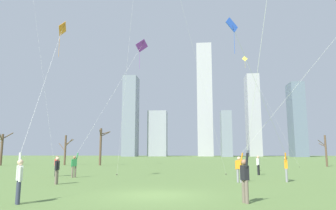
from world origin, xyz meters
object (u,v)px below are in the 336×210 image
bare_tree_left_of_center (101,144)px  bare_tree_far_right_edge (326,150)px  bystander_watching_nearby (258,164)px  kite_flyer_midfield_right_red (293,99)px  kite_flyer_foreground_right_purple (93,132)px  bare_tree_leftmost (2,147)px  kite_flyer_foreground_left_teal (254,109)px  bystander_far_off_by_trees (57,165)px  bare_tree_center (65,149)px  bystander_strolling_midfield (57,169)px  distant_kite_high_overhead_yellow (252,73)px  kite_flyer_midfield_left_orange (31,137)px  kite_flyer_midfield_center_blue (281,155)px

bare_tree_left_of_center → bare_tree_far_right_edge: bearing=-2.5°
bystander_watching_nearby → kite_flyer_midfield_right_red: bearing=-86.2°
kite_flyer_foreground_right_purple → bare_tree_leftmost: kite_flyer_foreground_right_purple is taller
kite_flyer_foreground_left_teal → bystander_far_off_by_trees: (-13.43, 13.13, -2.53)m
bare_tree_leftmost → bare_tree_center: bearing=13.5°
kite_flyer_foreground_right_purple → bare_tree_left_of_center: 22.46m
bystander_far_off_by_trees → bare_tree_center: bearing=112.3°
bystander_strolling_midfield → bare_tree_center: bearing=113.0°
bare_tree_left_of_center → distant_kite_high_overhead_yellow: bearing=-7.3°
bystander_strolling_midfield → kite_flyer_midfield_left_orange: bearing=-76.1°
distant_kite_high_overhead_yellow → bystander_strolling_midfield: bearing=-122.9°
kite_flyer_midfield_left_orange → bystander_watching_nearby: (12.22, 14.83, -1.63)m
kite_flyer_foreground_right_purple → bare_tree_leftmost: (-20.85, 19.48, -0.82)m
kite_flyer_midfield_center_blue → distant_kite_high_overhead_yellow: distant_kite_high_overhead_yellow is taller
bare_tree_center → bystander_far_off_by_trees: bearing=-67.7°
kite_flyer_midfield_right_red → bare_tree_leftmost: (-35.15, 25.42, -2.32)m
bystander_watching_nearby → bare_tree_center: (-25.53, 18.91, 1.53)m
kite_flyer_midfield_center_blue → bare_tree_far_right_edge: 27.31m
kite_flyer_foreground_right_purple → bystander_strolling_midfield: (0.12, -6.47, -2.64)m
bystander_strolling_midfield → kite_flyer_foreground_left_teal: bearing=-33.6°
kite_flyer_foreground_left_teal → distant_kite_high_overhead_yellow: kite_flyer_foreground_left_teal is taller
bare_tree_center → kite_flyer_foreground_left_teal: bearing=-57.4°
distant_kite_high_overhead_yellow → bare_tree_center: (-28.18, 2.97, -10.66)m
kite_flyer_midfield_left_orange → bystander_strolling_midfield: kite_flyer_midfield_left_orange is taller
kite_flyer_midfield_right_red → distant_kite_high_overhead_yellow: (2.08, 24.62, 8.06)m
kite_flyer_foreground_left_teal → bare_tree_leftmost: (-31.48, 32.92, -0.71)m
kite_flyer_midfield_left_orange → bare_tree_leftmost: 38.69m
kite_flyer_midfield_center_blue → bystander_watching_nearby: (-0.16, 6.92, -0.85)m
kite_flyer_midfield_right_red → bare_tree_leftmost: kite_flyer_midfield_right_red is taller
bare_tree_leftmost → kite_flyer_midfield_left_orange: bearing=-54.7°
bystander_strolling_midfield → bare_tree_far_right_edge: bare_tree_far_right_edge is taller
kite_flyer_foreground_left_teal → bare_tree_far_right_edge: (15.56, 33.64, -1.17)m
kite_flyer_midfield_left_orange → bare_tree_left_of_center: kite_flyer_midfield_left_orange is taller
kite_flyer_midfield_center_blue → bare_tree_far_right_edge: kite_flyer_midfield_center_blue is taller
distant_kite_high_overhead_yellow → bare_tree_leftmost: (-37.24, 0.79, -10.38)m
kite_flyer_midfield_right_red → bare_tree_center: kite_flyer_midfield_right_red is taller
kite_flyer_foreground_left_teal → bystander_strolling_midfield: 12.86m
bystander_watching_nearby → bystander_strolling_midfield: size_ratio=1.00×
kite_flyer_midfield_left_orange → kite_flyer_midfield_center_blue: size_ratio=1.24×
kite_flyer_midfield_center_blue → kite_flyer_midfield_left_orange: bearing=-147.4°
bystander_strolling_midfield → bare_tree_leftmost: (-20.97, 25.95, 1.81)m
bystander_strolling_midfield → bare_tree_left_of_center: bearing=102.6°
distant_kite_high_overhead_yellow → bare_tree_far_right_edge: 14.69m
kite_flyer_midfield_right_red → bystander_watching_nearby: kite_flyer_midfield_right_red is taller
bare_tree_leftmost → bare_tree_far_right_edge: (47.04, 0.72, -0.46)m
bystander_watching_nearby → bystander_far_off_by_trees: same height
bystander_strolling_midfield → kite_flyer_foreground_right_purple: bearing=91.1°
kite_flyer_foreground_right_purple → bare_tree_left_of_center: (-6.17, 21.59, -0.41)m
bystander_far_off_by_trees → bare_tree_leftmost: 26.85m
bystander_far_off_by_trees → bare_tree_leftmost: size_ratio=0.32×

